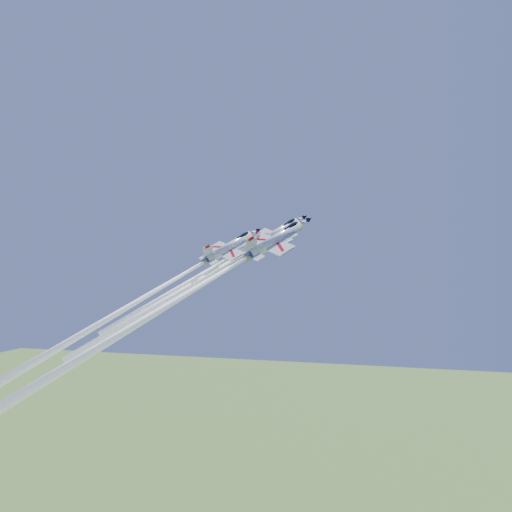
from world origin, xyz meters
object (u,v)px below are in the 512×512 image
(jet_lead, at_px, (206,277))
(jet_right, at_px, (172,303))
(jet_slot, at_px, (138,301))
(jet_left, at_px, (198,276))

(jet_lead, height_order, jet_right, jet_right)
(jet_right, relative_size, jet_slot, 1.18)
(jet_lead, distance_m, jet_left, 5.86)
(jet_lead, height_order, jet_slot, jet_lead)
(jet_right, bearing_deg, jet_left, 127.85)
(jet_left, relative_size, jet_slot, 0.67)
(jet_left, height_order, jet_right, jet_right)
(jet_lead, bearing_deg, jet_slot, -96.09)
(jet_lead, bearing_deg, jet_left, 162.18)
(jet_right, distance_m, jet_slot, 6.93)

